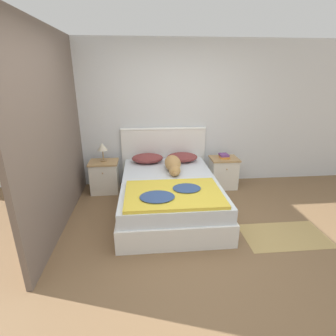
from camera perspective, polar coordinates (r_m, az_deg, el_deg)
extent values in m
plane|color=brown|center=(3.30, 3.54, -17.25)|extent=(16.00, 16.00, 0.00)
cube|color=silver|center=(4.79, -0.05, 11.41)|extent=(9.00, 0.06, 2.55)
cube|color=#706056|center=(3.88, -22.73, 7.82)|extent=(0.06, 3.10, 2.55)
cube|color=white|center=(4.04, 0.28, -7.04)|extent=(1.45, 2.08, 0.31)
cube|color=silver|center=(3.93, 0.28, -3.76)|extent=(1.39, 2.02, 0.20)
cube|color=white|center=(4.88, -0.93, 2.48)|extent=(1.53, 0.04, 1.04)
cylinder|color=white|center=(4.75, -0.97, 8.47)|extent=(1.53, 0.06, 0.06)
cube|color=silver|center=(4.72, -13.59, -2.00)|extent=(0.47, 0.37, 0.53)
cube|color=tan|center=(4.63, -13.87, 1.22)|extent=(0.49, 0.39, 0.03)
sphere|color=tan|center=(4.49, -14.06, -1.15)|extent=(0.02, 0.02, 0.02)
cube|color=silver|center=(4.88, 11.91, -1.14)|extent=(0.47, 0.37, 0.53)
cube|color=tan|center=(4.79, 12.15, 1.99)|extent=(0.49, 0.39, 0.03)
sphere|color=tan|center=(4.66, 12.71, -0.28)|extent=(0.02, 0.02, 0.02)
ellipsoid|color=brown|center=(4.60, -4.49, 2.13)|extent=(0.54, 0.38, 0.16)
ellipsoid|color=brown|center=(4.65, 3.09, 2.35)|extent=(0.54, 0.38, 0.16)
cube|color=yellow|center=(3.39, 1.20, -5.63)|extent=(1.24, 0.89, 0.04)
ellipsoid|color=#334C7F|center=(3.24, -2.38, -6.23)|extent=(0.43, 0.35, 0.04)
ellipsoid|color=#334C7F|center=(3.48, 4.09, -4.37)|extent=(0.37, 0.31, 0.03)
ellipsoid|color=tan|center=(4.24, 1.02, 1.09)|extent=(0.26, 0.48, 0.23)
sphere|color=tan|center=(3.99, 1.46, -0.59)|extent=(0.18, 0.18, 0.18)
ellipsoid|color=tan|center=(3.92, 1.59, -1.16)|extent=(0.08, 0.10, 0.07)
cone|color=tan|center=(3.97, 0.74, 0.36)|extent=(0.06, 0.06, 0.06)
cone|color=tan|center=(3.98, 2.15, 0.40)|extent=(0.06, 0.06, 0.06)
ellipsoid|color=tan|center=(4.45, 1.23, 1.20)|extent=(0.15, 0.22, 0.08)
cube|color=orange|center=(4.79, 12.16, 2.38)|extent=(0.18, 0.21, 0.03)
cube|color=#703D7F|center=(4.78, 12.07, 2.79)|extent=(0.16, 0.19, 0.03)
cylinder|color=#9E7A4C|center=(4.65, -13.86, 1.60)|extent=(0.11, 0.11, 0.02)
cylinder|color=#9E7A4C|center=(4.62, -13.96, 2.75)|extent=(0.02, 0.02, 0.17)
cone|color=beige|center=(4.58, -14.11, 4.53)|extent=(0.17, 0.17, 0.12)
cube|color=tan|center=(3.83, 24.00, -13.29)|extent=(1.07, 0.63, 0.00)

